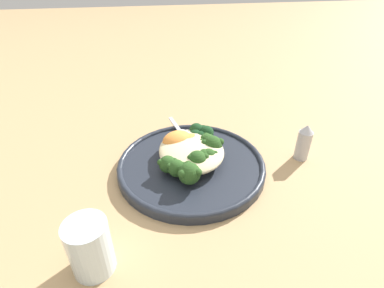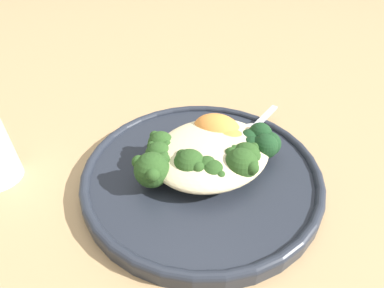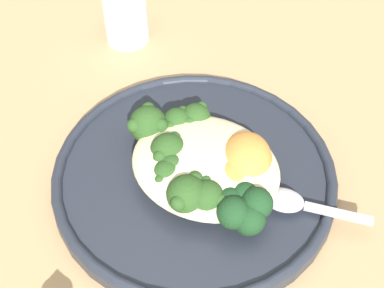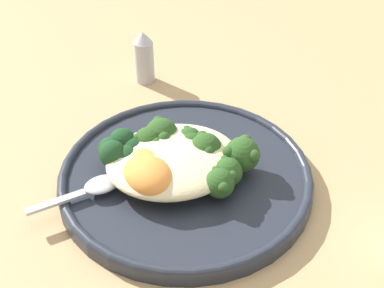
% 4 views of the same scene
% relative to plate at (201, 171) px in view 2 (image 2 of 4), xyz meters
% --- Properties ---
extents(ground_plane, '(4.00, 4.00, 0.00)m').
position_rel_plate_xyz_m(ground_plane, '(0.01, -0.01, -0.01)').
color(ground_plane, tan).
extents(plate, '(0.30, 0.30, 0.02)m').
position_rel_plate_xyz_m(plate, '(0.00, 0.00, 0.00)').
color(plate, '#232833').
rests_on(plate, ground_plane).
extents(quinoa_mound, '(0.16, 0.13, 0.03)m').
position_rel_plate_xyz_m(quinoa_mound, '(-0.01, 0.00, 0.03)').
color(quinoa_mound, beige).
rests_on(quinoa_mound, plate).
extents(broccoli_stalk_0, '(0.07, 0.06, 0.03)m').
position_rel_plate_xyz_m(broccoli_stalk_0, '(0.02, -0.05, 0.03)').
color(broccoli_stalk_0, '#ADC675').
rests_on(broccoli_stalk_0, plate).
extents(broccoli_stalk_1, '(0.10, 0.04, 0.03)m').
position_rel_plate_xyz_m(broccoli_stalk_1, '(0.02, -0.03, 0.02)').
color(broccoli_stalk_1, '#ADC675').
rests_on(broccoli_stalk_1, plate).
extents(broccoli_stalk_2, '(0.12, 0.04, 0.04)m').
position_rel_plate_xyz_m(broccoli_stalk_2, '(0.05, -0.01, 0.03)').
color(broccoli_stalk_2, '#ADC675').
rests_on(broccoli_stalk_2, plate).
extents(broccoli_stalk_3, '(0.09, 0.07, 0.04)m').
position_rel_plate_xyz_m(broccoli_stalk_3, '(0.02, 0.00, 0.03)').
color(broccoli_stalk_3, '#ADC675').
rests_on(broccoli_stalk_3, plate).
extents(broccoli_stalk_4, '(0.07, 0.08, 0.03)m').
position_rel_plate_xyz_m(broccoli_stalk_4, '(0.01, 0.02, 0.03)').
color(broccoli_stalk_4, '#ADC675').
rests_on(broccoli_stalk_4, plate).
extents(broccoli_stalk_5, '(0.06, 0.09, 0.03)m').
position_rel_plate_xyz_m(broccoli_stalk_5, '(0.00, 0.02, 0.02)').
color(broccoli_stalk_5, '#ADC675').
rests_on(broccoli_stalk_5, plate).
extents(broccoli_stalk_6, '(0.04, 0.12, 0.04)m').
position_rel_plate_xyz_m(broccoli_stalk_6, '(-0.02, 0.04, 0.03)').
color(broccoli_stalk_6, '#ADC675').
rests_on(broccoli_stalk_6, plate).
extents(broccoli_stalk_7, '(0.05, 0.09, 0.04)m').
position_rel_plate_xyz_m(broccoli_stalk_7, '(-0.03, 0.03, 0.03)').
color(broccoli_stalk_7, '#ADC675').
rests_on(broccoli_stalk_7, plate).
extents(sweet_potato_chunk_0, '(0.06, 0.05, 0.03)m').
position_rel_plate_xyz_m(sweet_potato_chunk_0, '(-0.04, -0.02, 0.02)').
color(sweet_potato_chunk_0, orange).
rests_on(sweet_potato_chunk_0, plate).
extents(sweet_potato_chunk_1, '(0.08, 0.08, 0.04)m').
position_rel_plate_xyz_m(sweet_potato_chunk_1, '(-0.05, -0.02, 0.03)').
color(sweet_potato_chunk_1, orange).
rests_on(sweet_potato_chunk_1, plate).
extents(sweet_potato_chunk_2, '(0.07, 0.07, 0.03)m').
position_rel_plate_xyz_m(sweet_potato_chunk_2, '(-0.04, 0.00, 0.03)').
color(sweet_potato_chunk_2, orange).
rests_on(sweet_potato_chunk_2, plate).
extents(kale_tuft, '(0.06, 0.06, 0.04)m').
position_rel_plate_xyz_m(kale_tuft, '(-0.07, 0.03, 0.03)').
color(kale_tuft, '#193D1E').
rests_on(kale_tuft, plate).
extents(spoon, '(0.11, 0.04, 0.01)m').
position_rel_plate_xyz_m(spoon, '(-0.11, -0.01, 0.01)').
color(spoon, '#B7B7BC').
rests_on(spoon, plate).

